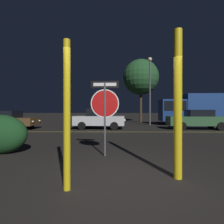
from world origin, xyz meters
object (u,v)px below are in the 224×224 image
at_px(passing_car_2, 99,119).
at_px(delivery_truck, 191,108).
at_px(passing_car_1, 8,120).
at_px(street_lamp, 150,84).
at_px(yellow_pole_left, 67,115).
at_px(passing_car_3, 197,120).
at_px(stop_sign, 105,104).
at_px(yellow_pole_right, 178,104).
at_px(tree_0, 141,77).
at_px(hedge_bush_1, 0,134).

xyz_separation_m(passing_car_2, delivery_truck, (8.95, 4.04, 0.89)).
height_order(passing_car_1, street_lamp, street_lamp).
xyz_separation_m(yellow_pole_left, passing_car_3, (7.23, 10.46, -0.58)).
xyz_separation_m(stop_sign, yellow_pole_right, (1.60, -1.78, -0.09)).
xyz_separation_m(passing_car_1, delivery_truck, (16.00, 4.42, 0.96)).
bearing_deg(yellow_pole_right, passing_car_1, 134.34).
height_order(stop_sign, yellow_pole_right, yellow_pole_right).
relative_size(stop_sign, tree_0, 0.29).
xyz_separation_m(passing_car_2, tree_0, (4.57, 8.59, 4.94)).
bearing_deg(passing_car_2, hedge_bush_1, -14.11).
bearing_deg(hedge_bush_1, passing_car_2, 72.58).
bearing_deg(yellow_pole_right, tree_0, 83.70).
distance_m(stop_sign, delivery_truck, 14.80).
distance_m(passing_car_3, tree_0, 10.58).
relative_size(hedge_bush_1, passing_car_1, 0.40).
distance_m(stop_sign, yellow_pole_left, 2.41).
bearing_deg(yellow_pole_right, street_lamp, 80.84).
height_order(hedge_bush_1, street_lamp, street_lamp).
relative_size(yellow_pole_left, street_lamp, 0.40).
relative_size(hedge_bush_1, passing_car_2, 0.44).
distance_m(stop_sign, passing_car_2, 8.47).
distance_m(street_lamp, tree_0, 5.37).
height_order(stop_sign, hedge_bush_1, stop_sign).
bearing_deg(passing_car_1, hedge_bush_1, 31.19).
bearing_deg(yellow_pole_left, stop_sign, 76.89).
distance_m(yellow_pole_right, street_lamp, 14.04).
xyz_separation_m(yellow_pole_right, passing_car_1, (-9.55, 9.78, -0.83)).
bearing_deg(yellow_pole_left, yellow_pole_right, 14.40).
xyz_separation_m(yellow_pole_left, hedge_bush_1, (-2.90, 2.58, -0.69)).
height_order(yellow_pole_right, hedge_bush_1, yellow_pole_right).
bearing_deg(passing_car_1, delivery_truck, 106.46).
height_order(hedge_bush_1, tree_0, tree_0).
distance_m(yellow_pole_left, delivery_truck, 17.07).
distance_m(hedge_bush_1, tree_0, 18.87).
xyz_separation_m(delivery_truck, tree_0, (-4.38, 4.55, 4.05)).
bearing_deg(passing_car_2, tree_0, 155.30).
bearing_deg(passing_car_3, delivery_truck, -13.65).
relative_size(passing_car_2, street_lamp, 0.61).
distance_m(yellow_pole_right, passing_car_1, 13.69).
bearing_deg(street_lamp, delivery_truck, 7.53).
bearing_deg(yellow_pole_right, passing_car_2, 103.81).
distance_m(yellow_pole_left, tree_0, 20.24).
relative_size(passing_car_3, street_lamp, 0.68).
distance_m(passing_car_3, street_lamp, 5.77).
bearing_deg(stop_sign, hedge_bush_1, 177.22).
relative_size(passing_car_2, delivery_truck, 0.65).
height_order(passing_car_3, tree_0, tree_0).
distance_m(delivery_truck, street_lamp, 4.92).
bearing_deg(yellow_pole_left, delivery_truck, 59.76).
height_order(passing_car_3, delivery_truck, delivery_truck).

